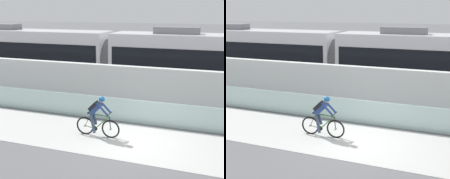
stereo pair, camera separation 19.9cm
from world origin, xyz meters
TOP-DOWN VIEW (x-y plane):
  - ground_plane at (0.00, 0.00)m, footprint 200.00×200.00m
  - bike_path_deck at (0.00, 0.00)m, footprint 32.00×3.20m
  - glass_parapet at (0.00, 1.85)m, footprint 32.00×0.05m
  - concrete_barrier_wall at (0.00, 3.65)m, footprint 32.00×0.36m
  - tram_rail_near at (0.00, 6.13)m, footprint 32.00×0.08m
  - tram_rail_far at (0.00, 7.57)m, footprint 32.00×0.08m
  - tram at (-3.27, 6.85)m, footprint 22.56×2.54m
  - cyclist_on_bike at (-1.37, -0.00)m, footprint 1.77×0.58m

SIDE VIEW (x-z plane):
  - ground_plane at x=0.00m, z-range 0.00..0.00m
  - tram_rail_near at x=0.00m, z-range 0.00..0.01m
  - tram_rail_far at x=0.00m, z-range 0.00..0.01m
  - bike_path_deck at x=0.00m, z-range 0.00..0.01m
  - glass_parapet at x=0.00m, z-range 0.00..1.03m
  - cyclist_on_bike at x=-1.37m, z-range -0.01..1.60m
  - concrete_barrier_wall at x=0.00m, z-range 0.00..2.11m
  - tram at x=-3.27m, z-range -0.01..3.80m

